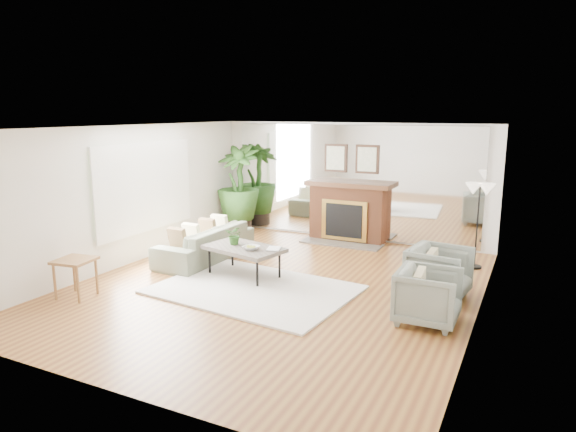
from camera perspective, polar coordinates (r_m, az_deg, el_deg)
The scene contains 18 objects.
ground at distance 8.25m, azimuth -1.22°, elevation -7.81°, with size 7.00×7.00×0.00m, color brown.
wall_left at distance 9.65m, azimuth -17.23°, elevation 2.19°, with size 0.02×7.00×2.50m, color silver.
wall_right at distance 7.09m, azimuth 20.74°, elevation -1.32°, with size 0.02×7.00×2.50m, color silver.
wall_back at distance 11.10m, azimuth 7.08°, elevation 3.80°, with size 6.00×0.02×2.50m, color silver.
mirror_panel at distance 11.08m, azimuth 7.05°, elevation 3.79°, with size 5.40×0.04×2.40m, color silver.
window_panel at distance 9.91m, azimuth -15.56°, elevation 3.11°, with size 0.04×2.40×1.50m, color #B2E09E.
fireplace at distance 10.98m, azimuth 6.61°, elevation 0.60°, with size 1.85×0.83×2.05m.
area_rug at distance 8.08m, azimuth -3.81°, elevation -8.13°, with size 2.96×2.12×0.03m, color white.
coffee_table at distance 8.59m, azimuth -4.93°, elevation -3.70°, with size 1.45×1.04×0.52m.
sofa at distance 9.72m, azimuth -9.16°, elevation -3.00°, with size 2.16×0.84×0.63m, color slate.
armchair_back at distance 7.99m, azimuth 16.43°, elevation -6.03°, with size 0.82×0.85×0.77m, color gray.
armchair_front at distance 7.03m, azimuth 15.32°, elevation -8.60°, with size 0.78×0.80×0.73m, color gray.
side_table at distance 8.28m, azimuth -22.61°, elevation -5.07°, with size 0.59×0.59×0.59m.
potted_ficus at distance 11.77m, azimuth -5.53°, elevation 3.38°, with size 0.96×0.96×2.00m.
floor_lamp at distance 9.48m, azimuth 20.50°, elevation 2.10°, with size 0.49×0.27×1.52m.
tabletop_plant at distance 8.70m, azimuth -5.92°, elevation -2.11°, with size 0.29×0.25×0.33m, color #346324.
fruit_bowl at distance 8.38m, azimuth -4.13°, elevation -3.54°, with size 0.26×0.26×0.07m, color olive.
book at distance 8.40m, azimuth -2.30°, elevation -3.63°, with size 0.21×0.29×0.02m, color olive.
Camera 1 is at (3.58, -6.90, 2.75)m, focal length 32.00 mm.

